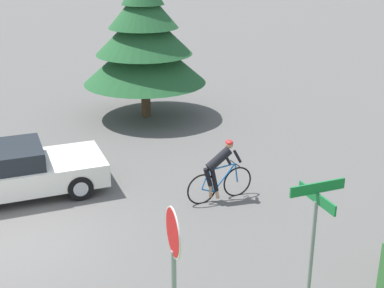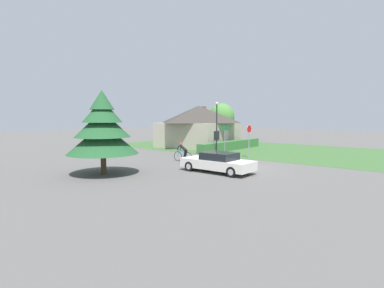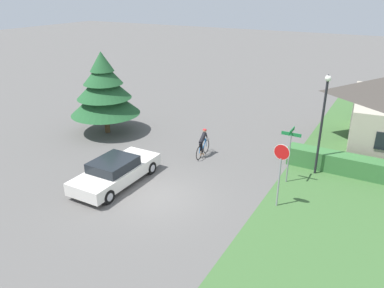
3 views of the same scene
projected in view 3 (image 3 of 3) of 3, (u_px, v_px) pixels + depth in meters
name	position (u px, v px, depth m)	size (l,w,h in m)	color
ground_plane	(156.00, 197.00, 16.42)	(140.00, 140.00, 0.00)	#5B5956
sedan_left_lane	(116.00, 171.00, 17.31)	(1.91, 4.62, 1.26)	silver
cyclist	(203.00, 144.00, 20.14)	(0.44, 1.74, 1.51)	black
stop_sign	(281.00, 164.00, 15.00)	(0.67, 0.08, 2.79)	gray
street_lamp	(323.00, 115.00, 17.32)	(0.28, 0.28, 4.94)	black
street_name_sign	(290.00, 146.00, 16.97)	(0.90, 0.90, 2.65)	gray
conifer_tall_near	(104.00, 90.00, 22.74)	(4.24, 4.24, 5.05)	#4C3823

